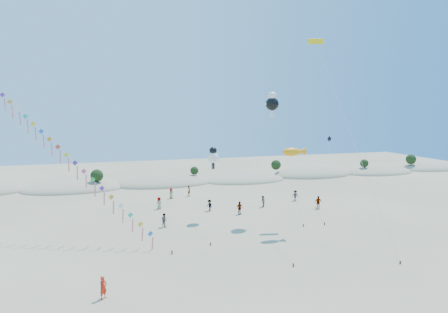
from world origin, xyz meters
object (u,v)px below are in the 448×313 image
kite_train (51,141)px  parafoil_kite (318,46)px  fish_kite (294,152)px  flyer_foreground (103,288)px

kite_train → parafoil_kite: 34.38m
kite_train → fish_kite: bearing=-14.1°
fish_kite → parafoil_kite: bearing=44.3°
kite_train → parafoil_kite: (32.37, -0.64, 11.57)m
fish_kite → flyer_foreground: fish_kite is taller
kite_train → flyer_foreground: size_ratio=13.02×
kite_train → parafoil_kite: size_ratio=0.97×
kite_train → fish_kite: kite_train is taller
kite_train → flyer_foreground: bearing=-72.0°
flyer_foreground → fish_kite: bearing=-17.1°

